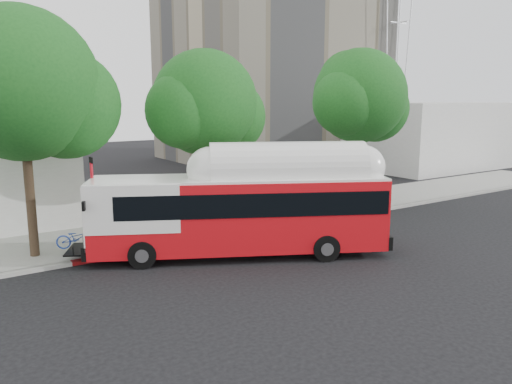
% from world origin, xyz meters
% --- Properties ---
extents(ground, '(120.00, 120.00, 0.00)m').
position_xyz_m(ground, '(0.00, 0.00, 0.00)').
color(ground, black).
rests_on(ground, ground).
extents(sidewalk, '(60.00, 5.00, 0.15)m').
position_xyz_m(sidewalk, '(0.00, 6.50, 0.07)').
color(sidewalk, gray).
rests_on(sidewalk, ground).
extents(curb_strip, '(60.00, 0.30, 0.15)m').
position_xyz_m(curb_strip, '(0.00, 3.90, 0.07)').
color(curb_strip, gray).
rests_on(curb_strip, ground).
extents(red_curb_segment, '(10.00, 0.32, 0.16)m').
position_xyz_m(red_curb_segment, '(-3.00, 3.90, 0.08)').
color(red_curb_segment, maroon).
rests_on(red_curb_segment, ground).
extents(street_tree_left, '(6.67, 5.80, 9.74)m').
position_xyz_m(street_tree_left, '(-8.53, 5.56, 6.60)').
color(street_tree_left, '#2D2116').
rests_on(street_tree_left, ground).
extents(street_tree_mid, '(5.75, 5.00, 8.62)m').
position_xyz_m(street_tree_mid, '(-0.59, 6.06, 5.91)').
color(street_tree_mid, '#2D2116').
rests_on(street_tree_mid, ground).
extents(street_tree_right, '(6.21, 5.40, 9.18)m').
position_xyz_m(street_tree_right, '(9.44, 5.86, 6.26)').
color(street_tree_right, '#2D2116').
rests_on(street_tree_right, ground).
extents(horizon_block, '(20.00, 12.00, 6.00)m').
position_xyz_m(horizon_block, '(30.00, 16.00, 3.00)').
color(horizon_block, silver).
rests_on(horizon_block, ground).
extents(transit_bus, '(12.16, 7.56, 3.71)m').
position_xyz_m(transit_bus, '(-1.87, 1.34, 1.73)').
color(transit_bus, red).
rests_on(transit_bus, ground).
extents(signal_pole, '(0.12, 0.38, 4.06)m').
position_xyz_m(signal_pole, '(-6.90, 4.37, 2.08)').
color(signal_pole, red).
rests_on(signal_pole, ground).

